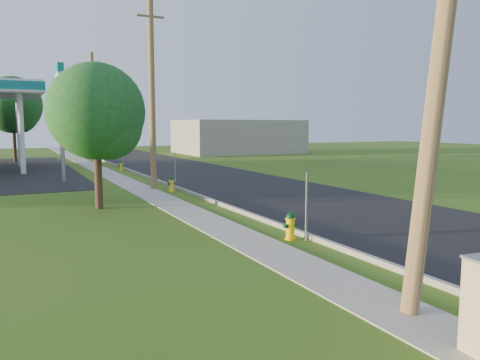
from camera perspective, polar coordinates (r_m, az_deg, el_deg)
name	(u,v)px	position (r m, az deg, el deg)	size (l,w,h in m)	color
ground_plane	(411,287)	(10.52, 20.15, -12.16)	(140.00, 140.00, 0.00)	#2F5314
road	(312,201)	(20.80, 8.71, -2.60)	(8.00, 120.00, 0.02)	black
curb	(229,207)	(18.81, -1.34, -3.30)	(0.15, 120.00, 0.15)	gray
sidewalk	(188,212)	(18.16, -6.36, -3.89)	(1.50, 120.00, 0.03)	#9A978C
utility_pole_near	(442,38)	(9.00, 23.46, 15.61)	(1.40, 0.32, 9.48)	brown
utility_pole_mid	(152,94)	(24.78, -10.69, 10.29)	(1.40, 0.32, 9.80)	brown
utility_pole_far	(94,108)	(42.36, -17.35, 8.33)	(1.40, 0.32, 9.50)	brown
sign_post_near	(306,207)	(13.55, 8.11, -3.29)	(0.05, 0.04, 2.00)	gray
sign_post_mid	(175,171)	(24.13, -7.91, 1.05)	(0.05, 0.04, 2.00)	gray
sign_post_far	(123,157)	(35.88, -14.09, 2.72)	(0.05, 0.04, 2.00)	gray
price_pylon	(60,89)	(29.51, -21.11, 10.29)	(0.34, 2.04, 6.85)	gray
distant_building	(238,137)	(57.67, -0.25, 5.31)	(14.00, 10.00, 4.00)	gray
tree_verge	(99,115)	(19.41, -16.81, 7.57)	(3.83, 3.83, 5.80)	#342117
tree_lot	(14,107)	(47.15, -25.86, 8.01)	(5.12, 5.12, 7.76)	#342117
hydrant_near	(290,226)	(13.77, 6.17, -5.60)	(0.43, 0.38, 0.84)	#FFC900
hydrant_mid	(171,184)	(23.85, -8.35, -0.50)	(0.41, 0.37, 0.80)	yellow
hydrant_far	(121,166)	(35.67, -14.30, 1.68)	(0.40, 0.35, 0.76)	yellow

